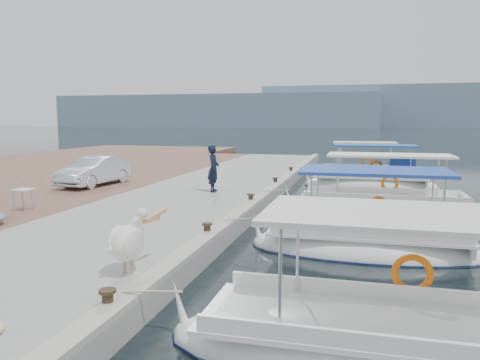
# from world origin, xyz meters

# --- Properties ---
(ground) EXTENTS (400.00, 400.00, 0.00)m
(ground) POSITION_xyz_m (0.00, 0.00, 0.00)
(ground) COLOR black
(ground) RESTS_ON ground
(concrete_quay) EXTENTS (6.00, 40.00, 0.50)m
(concrete_quay) POSITION_xyz_m (-3.00, 5.00, 0.25)
(concrete_quay) COLOR gray
(concrete_quay) RESTS_ON ground
(quay_curb) EXTENTS (0.44, 40.00, 0.12)m
(quay_curb) POSITION_xyz_m (-0.22, 5.00, 0.56)
(quay_curb) COLOR #9F9C8D
(quay_curb) RESTS_ON concrete_quay
(cobblestone_strip) EXTENTS (4.00, 40.00, 0.50)m
(cobblestone_strip) POSITION_xyz_m (-8.00, 5.00, 0.25)
(cobblestone_strip) COLOR brown
(cobblestone_strip) RESTS_ON ground
(distant_hills) EXTENTS (330.00, 60.00, 18.00)m
(distant_hills) POSITION_xyz_m (29.61, 201.49, 7.61)
(distant_hills) COLOR slate
(distant_hills) RESTS_ON ground
(fishing_caique_a) EXTENTS (7.03, 2.38, 2.83)m
(fishing_caique_a) POSITION_xyz_m (4.10, -8.09, 0.12)
(fishing_caique_a) COLOR white
(fishing_caique_a) RESTS_ON ground
(fishing_caique_b) EXTENTS (6.28, 2.48, 2.83)m
(fishing_caique_b) POSITION_xyz_m (3.73, -2.25, 0.12)
(fishing_caique_b) COLOR white
(fishing_caique_b) RESTS_ON ground
(fishing_caique_c) EXTENTS (7.53, 2.19, 2.83)m
(fishing_caique_c) POSITION_xyz_m (4.35, 3.41, 0.12)
(fishing_caique_c) COLOR white
(fishing_caique_c) RESTS_ON ground
(fishing_caique_d) EXTENTS (6.85, 2.16, 2.83)m
(fishing_caique_d) POSITION_xyz_m (4.12, 10.20, 0.19)
(fishing_caique_d) COLOR white
(fishing_caique_d) RESTS_ON ground
(fishing_caique_e) EXTENTS (5.90, 2.22, 2.83)m
(fishing_caique_e) POSITION_xyz_m (3.54, 13.16, 0.13)
(fishing_caique_e) COLOR white
(fishing_caique_e) RESTS_ON ground
(mooring_bollards) EXTENTS (0.28, 20.28, 0.33)m
(mooring_bollards) POSITION_xyz_m (-0.35, 1.50, 0.69)
(mooring_bollards) COLOR black
(mooring_bollards) RESTS_ON concrete_quay
(pelican) EXTENTS (0.80, 1.62, 1.25)m
(pelican) POSITION_xyz_m (-0.87, -6.78, 1.15)
(pelican) COLOR tan
(pelican) RESTS_ON concrete_quay
(fisherman) EXTENTS (0.57, 0.78, 1.97)m
(fisherman) POSITION_xyz_m (-2.47, 3.65, 1.48)
(fisherman) COLOR black
(fisherman) RESTS_ON concrete_quay
(parked_car) EXTENTS (1.77, 4.16, 1.33)m
(parked_car) POSITION_xyz_m (-8.38, 4.15, 1.17)
(parked_car) COLOR silver
(parked_car) RESTS_ON cobblestone_strip
(folding_table) EXTENTS (0.55, 0.55, 0.73)m
(folding_table) POSITION_xyz_m (-7.35, -1.87, 1.02)
(folding_table) COLOR silver
(folding_table) RESTS_ON cobblestone_strip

